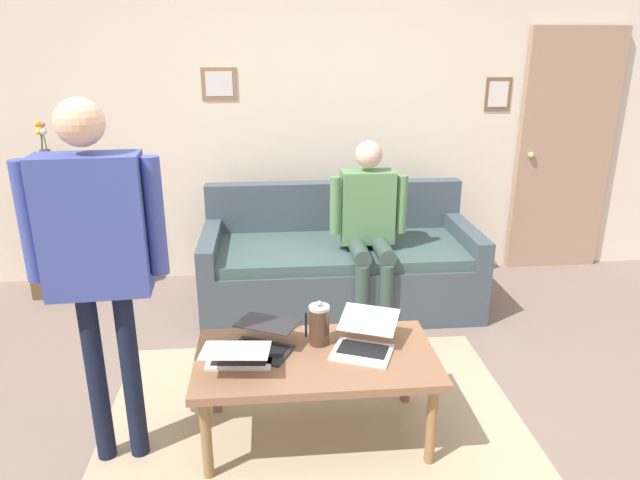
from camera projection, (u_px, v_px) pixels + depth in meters
The scene contains 14 objects.
ground_plane at pixel (343, 423), 3.05m from camera, with size 7.68×7.68×0.00m, color #7F6A61.
area_rug at pixel (318, 447), 2.87m from camera, with size 2.22×2.10×0.01m, color tan.
back_wall at pixel (310, 116), 4.68m from camera, with size 7.04×0.11×2.70m.
interior_door at pixel (564, 153), 4.89m from camera, with size 0.82×0.09×2.05m.
couch at pixel (339, 266), 4.37m from camera, with size 2.02×0.91×0.88m.
coffee_table at pixel (316, 364), 2.82m from camera, with size 1.18×0.64×0.47m.
laptop_left at pixel (263, 341), 2.85m from camera, with size 0.40×0.40×0.12m.
laptop_center at pixel (364, 341), 2.85m from camera, with size 0.40×0.44×0.15m.
laptop_right at pixel (239, 355), 2.72m from camera, with size 0.34×0.37×0.13m.
french_press at pixel (319, 325), 2.89m from camera, with size 0.13×0.11×0.24m.
side_shelf at pixel (59, 239), 4.52m from camera, with size 0.42×0.32×0.90m.
flower_vase at pixel (46, 157), 4.31m from camera, with size 0.09×0.09×0.47m.
person_standing at pixel (96, 244), 2.46m from camera, with size 0.60×0.22×1.72m.
person_seated at pixel (369, 221), 4.04m from camera, with size 0.55×0.51×1.28m.
Camera 1 is at (0.35, 2.54, 1.92)m, focal length 32.16 mm.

